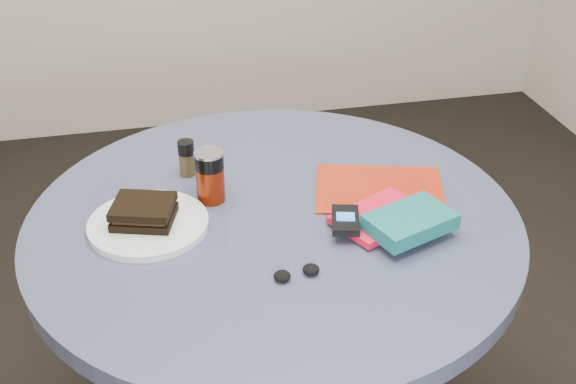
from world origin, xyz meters
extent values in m
cylinder|color=black|center=(0.00, 0.00, 0.37)|extent=(0.11, 0.11, 0.68)
cylinder|color=#373F5B|center=(0.00, 0.00, 0.73)|extent=(1.00, 1.00, 0.04)
cylinder|color=silver|center=(-0.25, 0.01, 0.76)|extent=(0.25, 0.25, 0.02)
cube|color=black|center=(-0.26, 0.01, 0.77)|extent=(0.14, 0.13, 0.02)
cube|color=#331F13|center=(-0.26, 0.01, 0.79)|extent=(0.12, 0.11, 0.01)
cube|color=black|center=(-0.26, 0.01, 0.80)|extent=(0.14, 0.13, 0.02)
cylinder|color=#601504|center=(-0.12, 0.08, 0.79)|extent=(0.07, 0.07, 0.08)
cylinder|color=black|center=(-0.12, 0.08, 0.84)|extent=(0.07, 0.07, 0.03)
cylinder|color=silver|center=(-0.12, 0.08, 0.86)|extent=(0.07, 0.07, 0.01)
cylinder|color=#43381C|center=(-0.15, 0.20, 0.78)|extent=(0.04, 0.04, 0.05)
cylinder|color=black|center=(-0.15, 0.20, 0.82)|extent=(0.04, 0.04, 0.03)
cube|color=#9D230E|center=(0.24, 0.04, 0.75)|extent=(0.31, 0.27, 0.00)
cube|color=red|center=(0.20, -0.07, 0.76)|extent=(0.22, 0.19, 0.02)
cube|color=#145D61|center=(0.24, -0.13, 0.79)|extent=(0.19, 0.15, 0.03)
cube|color=black|center=(0.12, -0.09, 0.78)|extent=(0.07, 0.10, 0.01)
cube|color=#297CD0|center=(0.12, -0.09, 0.79)|extent=(0.04, 0.04, 0.00)
ellipsoid|color=black|center=(-0.03, -0.21, 0.76)|extent=(0.03, 0.03, 0.02)
ellipsoid|color=black|center=(0.03, -0.20, 0.76)|extent=(0.03, 0.03, 0.02)
camera|label=1|loc=(-0.23, -1.20, 1.56)|focal=45.00mm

